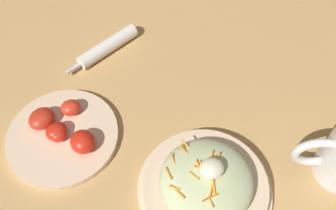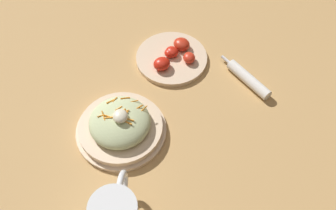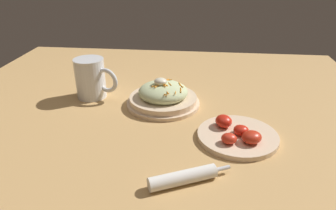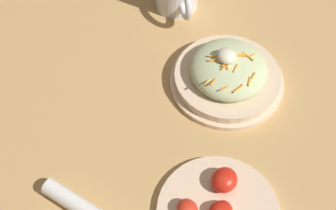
{
  "view_description": "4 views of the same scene",
  "coord_description": "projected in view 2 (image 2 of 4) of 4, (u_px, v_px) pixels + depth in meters",
  "views": [
    {
      "loc": [
        0.14,
        0.3,
        0.6
      ],
      "look_at": [
        0.03,
        -0.03,
        0.09
      ],
      "focal_mm": 38.26,
      "sensor_mm": 36.0,
      "label": 1
    },
    {
      "loc": [
        -0.5,
        0.09,
        0.81
      ],
      "look_at": [
        0.02,
        -0.02,
        0.06
      ],
      "focal_mm": 39.57,
      "sensor_mm": 36.0,
      "label": 2
    },
    {
      "loc": [
        0.12,
        -0.78,
        0.44
      ],
      "look_at": [
        0.04,
        -0.02,
        0.06
      ],
      "focal_mm": 33.49,
      "sensor_mm": 36.0,
      "label": 3
    },
    {
      "loc": [
        0.42,
        -0.3,
        0.76
      ],
      "look_at": [
        0.03,
        -0.05,
        0.08
      ],
      "focal_mm": 49.47,
      "sensor_mm": 36.0,
      "label": 4
    }
  ],
  "objects": [
    {
      "name": "ground_plane",
      "position": [
        163.0,
        126.0,
        0.96
      ],
      "size": [
        1.43,
        1.43,
        0.0
      ],
      "primitive_type": "plane",
      "color": "tan"
    },
    {
      "name": "salad_plate",
      "position": [
        120.0,
        125.0,
        0.93
      ],
      "size": [
        0.23,
        0.23,
        0.09
      ],
      "color": "beige",
      "rests_on": "ground_plane"
    },
    {
      "name": "napkin_roll",
      "position": [
        248.0,
        79.0,
        1.03
      ],
      "size": [
        0.17,
        0.1,
        0.03
      ],
      "color": "white",
      "rests_on": "ground_plane"
    },
    {
      "name": "tomato_plate",
      "position": [
        172.0,
        57.0,
        1.08
      ],
      "size": [
        0.21,
        0.21,
        0.05
      ],
      "color": "beige",
      "rests_on": "ground_plane"
    }
  ]
}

